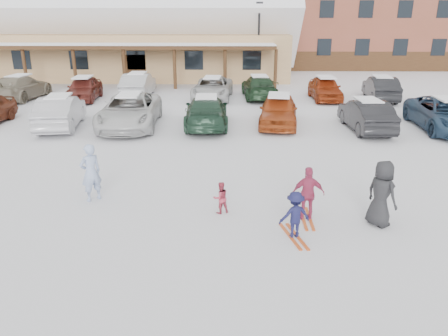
{
  "coord_description": "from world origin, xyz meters",
  "views": [
    {
      "loc": [
        0.52,
        -10.87,
        5.25
      ],
      "look_at": [
        0.3,
        1.0,
        1.0
      ],
      "focal_mm": 35.0,
      "sensor_mm": 36.0,
      "label": 1
    }
  ],
  "objects_px": {
    "parked_car_3": "(206,112)",
    "parked_car_7": "(20,87)",
    "parked_car_13": "(381,88)",
    "child_navy": "(295,215)",
    "child_magenta": "(308,194)",
    "parked_car_9": "(138,85)",
    "parked_car_8": "(84,89)",
    "parked_car_1": "(60,112)",
    "parked_car_2": "(130,111)",
    "lamp_post": "(259,38)",
    "parked_car_5": "(366,115)",
    "day_lodge": "(121,28)",
    "parked_car_11": "(259,87)",
    "toddler_red": "(221,198)",
    "parked_car_10": "(212,88)",
    "parked_car_12": "(325,88)",
    "parked_car_6": "(446,114)",
    "adult_skier": "(91,173)",
    "bystander_dark": "(382,194)",
    "parked_car_4": "(278,110)"
  },
  "relations": [
    {
      "from": "toddler_red",
      "to": "parked_car_2",
      "type": "relative_size",
      "value": 0.16
    },
    {
      "from": "parked_car_13",
      "to": "parked_car_7",
      "type": "bearing_deg",
      "value": 6.2
    },
    {
      "from": "child_magenta",
      "to": "parked_car_1",
      "type": "bearing_deg",
      "value": -42.83
    },
    {
      "from": "parked_car_6",
      "to": "parked_car_13",
      "type": "bearing_deg",
      "value": 97.35
    },
    {
      "from": "parked_car_4",
      "to": "parked_car_12",
      "type": "xyz_separation_m",
      "value": [
        3.61,
        6.75,
        -0.03
      ]
    },
    {
      "from": "child_navy",
      "to": "parked_car_13",
      "type": "bearing_deg",
      "value": -127.93
    },
    {
      "from": "parked_car_5",
      "to": "parked_car_10",
      "type": "relative_size",
      "value": 0.88
    },
    {
      "from": "child_navy",
      "to": "toddler_red",
      "type": "bearing_deg",
      "value": -50.59
    },
    {
      "from": "adult_skier",
      "to": "child_navy",
      "type": "xyz_separation_m",
      "value": [
        5.63,
        -2.15,
        -0.26
      ]
    },
    {
      "from": "parked_car_13",
      "to": "child_navy",
      "type": "bearing_deg",
      "value": 72.2
    },
    {
      "from": "bystander_dark",
      "to": "parked_car_1",
      "type": "xyz_separation_m",
      "value": [
        -12.02,
        9.98,
        -0.11
      ]
    },
    {
      "from": "child_navy",
      "to": "parked_car_8",
      "type": "xyz_separation_m",
      "value": [
        -10.86,
        17.65,
        0.13
      ]
    },
    {
      "from": "child_navy",
      "to": "parked_car_6",
      "type": "bearing_deg",
      "value": -143.2
    },
    {
      "from": "parked_car_3",
      "to": "parked_car_5",
      "type": "relative_size",
      "value": 1.14
    },
    {
      "from": "parked_car_2",
      "to": "lamp_post",
      "type": "bearing_deg",
      "value": 60.57
    },
    {
      "from": "parked_car_7",
      "to": "parked_car_11",
      "type": "bearing_deg",
      "value": -173.16
    },
    {
      "from": "parked_car_9",
      "to": "parked_car_12",
      "type": "bearing_deg",
      "value": 174.98
    },
    {
      "from": "bystander_dark",
      "to": "parked_car_7",
      "type": "xyz_separation_m",
      "value": [
        -17.25,
        17.1,
        -0.12
      ]
    },
    {
      "from": "parked_car_3",
      "to": "parked_car_7",
      "type": "distance_m",
      "value": 13.92
    },
    {
      "from": "child_magenta",
      "to": "parked_car_9",
      "type": "bearing_deg",
      "value": -64.83
    },
    {
      "from": "parked_car_3",
      "to": "parked_car_11",
      "type": "bearing_deg",
      "value": -113.92
    },
    {
      "from": "parked_car_5",
      "to": "parked_car_13",
      "type": "bearing_deg",
      "value": -114.45
    },
    {
      "from": "child_navy",
      "to": "parked_car_5",
      "type": "relative_size",
      "value": 0.27
    },
    {
      "from": "toddler_red",
      "to": "parked_car_10",
      "type": "bearing_deg",
      "value": -111.71
    },
    {
      "from": "day_lodge",
      "to": "parked_car_7",
      "type": "xyz_separation_m",
      "value": [
        -3.89,
        -11.39,
        -3.19
      ]
    },
    {
      "from": "adult_skier",
      "to": "child_navy",
      "type": "relative_size",
      "value": 1.44
    },
    {
      "from": "parked_car_1",
      "to": "parked_car_11",
      "type": "relative_size",
      "value": 0.95
    },
    {
      "from": "lamp_post",
      "to": "parked_car_13",
      "type": "distance_m",
      "value": 10.35
    },
    {
      "from": "parked_car_3",
      "to": "parked_car_8",
      "type": "bearing_deg",
      "value": -41.4
    },
    {
      "from": "parked_car_1",
      "to": "parked_car_8",
      "type": "xyz_separation_m",
      "value": [
        -1.13,
        6.97,
        -0.04
      ]
    },
    {
      "from": "child_magenta",
      "to": "parked_car_5",
      "type": "distance_m",
      "value": 10.38
    },
    {
      "from": "day_lodge",
      "to": "parked_car_8",
      "type": "height_order",
      "value": "day_lodge"
    },
    {
      "from": "lamp_post",
      "to": "parked_car_7",
      "type": "bearing_deg",
      "value": -155.53
    },
    {
      "from": "lamp_post",
      "to": "parked_car_2",
      "type": "bearing_deg",
      "value": -116.36
    },
    {
      "from": "parked_car_1",
      "to": "parked_car_2",
      "type": "height_order",
      "value": "parked_car_2"
    },
    {
      "from": "child_magenta",
      "to": "parked_car_12",
      "type": "relative_size",
      "value": 0.35
    },
    {
      "from": "parked_car_7",
      "to": "parked_car_10",
      "type": "xyz_separation_m",
      "value": [
        12.16,
        0.32,
        -0.06
      ]
    },
    {
      "from": "parked_car_1",
      "to": "parked_car_12",
      "type": "height_order",
      "value": "parked_car_1"
    },
    {
      "from": "parked_car_2",
      "to": "parked_car_13",
      "type": "distance_m",
      "value": 15.94
    },
    {
      "from": "parked_car_13",
      "to": "parked_car_10",
      "type": "bearing_deg",
      "value": 5.2
    },
    {
      "from": "parked_car_5",
      "to": "parked_car_1",
      "type": "bearing_deg",
      "value": -3.08
    },
    {
      "from": "day_lodge",
      "to": "child_magenta",
      "type": "xyz_separation_m",
      "value": [
        11.54,
        -28.2,
        -3.21
      ]
    },
    {
      "from": "parked_car_6",
      "to": "child_magenta",
      "type": "bearing_deg",
      "value": -127.44
    },
    {
      "from": "bystander_dark",
      "to": "parked_car_2",
      "type": "distance_m",
      "value": 13.44
    },
    {
      "from": "day_lodge",
      "to": "child_navy",
      "type": "height_order",
      "value": "day_lodge"
    },
    {
      "from": "toddler_red",
      "to": "adult_skier",
      "type": "bearing_deg",
      "value": -36.96
    },
    {
      "from": "child_navy",
      "to": "parked_car_4",
      "type": "xyz_separation_m",
      "value": [
        0.71,
        11.3,
        0.15
      ]
    },
    {
      "from": "parked_car_1",
      "to": "parked_car_12",
      "type": "distance_m",
      "value": 15.86
    },
    {
      "from": "parked_car_3",
      "to": "parked_car_9",
      "type": "bearing_deg",
      "value": -60.17
    },
    {
      "from": "adult_skier",
      "to": "day_lodge",
      "type": "bearing_deg",
      "value": -120.54
    }
  ]
}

